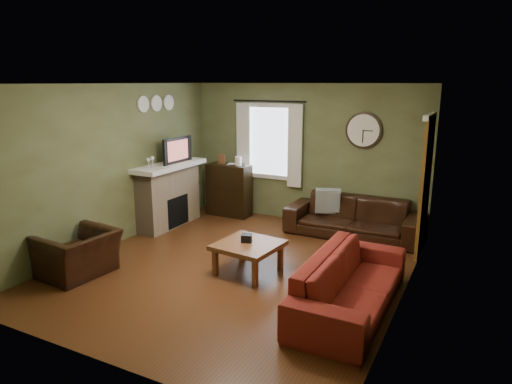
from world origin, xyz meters
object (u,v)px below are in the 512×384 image
at_px(bookshelf, 229,190).
at_px(coffee_table, 248,258).
at_px(sofa_brown, 353,217).
at_px(armchair, 78,254).
at_px(sofa_red, 351,282).

distance_m(bookshelf, coffee_table, 2.90).
bearing_deg(sofa_brown, armchair, -131.11).
height_order(sofa_red, armchair, sofa_red).
distance_m(sofa_brown, coffee_table, 2.40).
distance_m(sofa_brown, sofa_red, 2.68).
relative_size(bookshelf, sofa_brown, 0.45).
bearing_deg(bookshelf, sofa_red, -39.81).
bearing_deg(sofa_brown, bookshelf, 177.35).
bearing_deg(bookshelf, armchair, -96.08).
xyz_separation_m(bookshelf, armchair, (-0.37, -3.48, -0.21)).
bearing_deg(bookshelf, sofa_brown, -2.65).
bearing_deg(sofa_red, bookshelf, 50.19).
height_order(bookshelf, sofa_red, bookshelf).
relative_size(sofa_brown, coffee_table, 2.79).
relative_size(sofa_red, armchair, 2.36).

